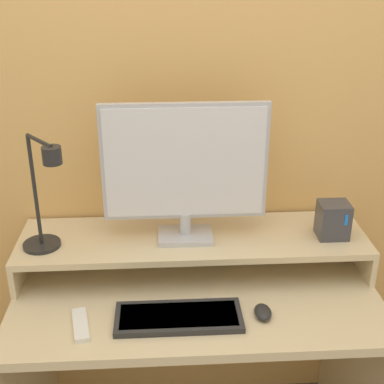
{
  "coord_description": "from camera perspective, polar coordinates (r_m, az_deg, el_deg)",
  "views": [
    {
      "loc": [
        -0.1,
        -1.12,
        1.7
      ],
      "look_at": [
        -0.01,
        0.33,
        1.04
      ],
      "focal_mm": 50.0,
      "sensor_mm": 36.0,
      "label": 1
    }
  ],
  "objects": [
    {
      "name": "monitor_shelf",
      "position": [
        1.8,
        0.13,
        -5.2
      ],
      "size": [
        1.16,
        0.31,
        0.12
      ],
      "color": "beige",
      "rests_on": "desk"
    },
    {
      "name": "desk_lamp",
      "position": [
        1.67,
        -15.48,
        -0.93
      ],
      "size": [
        0.17,
        0.2,
        0.38
      ],
      "color": "black",
      "rests_on": "monitor_shelf"
    },
    {
      "name": "keyboard",
      "position": [
        1.61,
        -1.43,
        -13.17
      ],
      "size": [
        0.37,
        0.15,
        0.02
      ],
      "color": "#282828",
      "rests_on": "desk"
    },
    {
      "name": "monitor",
      "position": [
        1.67,
        -0.76,
        2.55
      ],
      "size": [
        0.52,
        0.13,
        0.46
      ],
      "color": "#BCBCC1",
      "rests_on": "monitor_shelf"
    },
    {
      "name": "mouse",
      "position": [
        1.64,
        7.56,
        -12.58
      ],
      "size": [
        0.05,
        0.08,
        0.03
      ],
      "color": "black",
      "rests_on": "desk"
    },
    {
      "name": "wall_back",
      "position": [
        1.81,
        -0.25,
        9.93
      ],
      "size": [
        6.0,
        0.05,
        2.5
      ],
      "color": "#E5AD60",
      "rests_on": "ground_plane"
    },
    {
      "name": "router_dock",
      "position": [
        1.82,
        14.81,
        -2.9
      ],
      "size": [
        0.1,
        0.09,
        0.12
      ],
      "color": "#3D3D42",
      "rests_on": "monitor_shelf"
    },
    {
      "name": "remote_control",
      "position": [
        1.62,
        -11.8,
        -13.71
      ],
      "size": [
        0.07,
        0.15,
        0.02
      ],
      "color": "white",
      "rests_on": "desk"
    },
    {
      "name": "desk",
      "position": [
        1.86,
        0.4,
        -15.78
      ],
      "size": [
        1.16,
        0.6,
        0.71
      ],
      "color": "beige",
      "rests_on": "ground_plane"
    }
  ]
}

